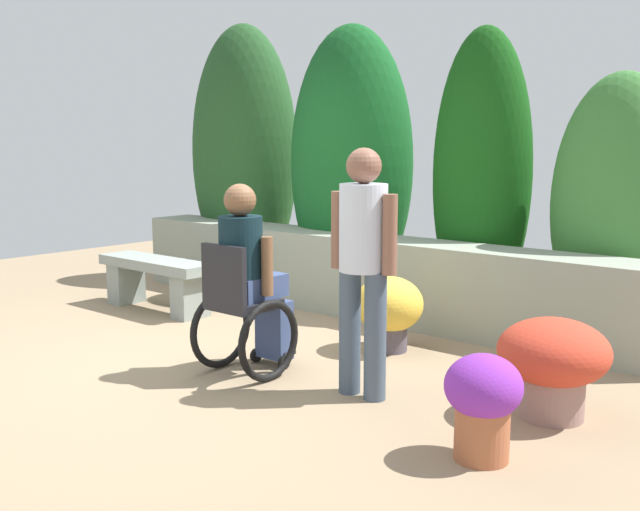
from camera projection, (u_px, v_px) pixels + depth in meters
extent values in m
plane|color=#927B5E|center=(202.00, 359.00, 5.51)|extent=(11.44, 11.44, 0.00)
cube|color=gray|center=(361.00, 275.00, 6.92)|extent=(5.60, 0.53, 0.74)
ellipsoid|color=#224C22|center=(244.00, 154.00, 8.52)|extent=(1.40, 0.98, 2.92)
ellipsoid|color=#145420|center=(350.00, 164.00, 7.46)|extent=(1.37, 0.96, 2.76)
ellipsoid|color=#134A12|center=(481.00, 175.00, 6.66)|extent=(0.94, 0.66, 2.62)
ellipsoid|color=#3A7734|center=(617.00, 206.00, 6.03)|extent=(1.09, 0.76, 2.17)
cube|color=gray|center=(126.00, 283.00, 7.41)|extent=(0.20, 0.32, 0.40)
cube|color=gray|center=(190.00, 296.00, 6.78)|extent=(0.20, 0.32, 0.40)
cube|color=gray|center=(156.00, 264.00, 7.06)|extent=(1.35, 0.37, 0.09)
cube|color=black|center=(244.00, 304.00, 5.10)|extent=(0.40, 0.40, 0.06)
cube|color=black|center=(224.00, 275.00, 4.93)|extent=(0.40, 0.04, 0.40)
cube|color=black|center=(276.00, 350.00, 5.40)|extent=(0.28, 0.12, 0.03)
torus|color=black|center=(221.00, 329.00, 5.28)|extent=(0.05, 0.56, 0.56)
torus|color=black|center=(269.00, 341.00, 4.98)|extent=(0.05, 0.56, 0.56)
cylinder|color=black|center=(256.00, 355.00, 5.44)|extent=(0.03, 0.10, 0.10)
cylinder|color=black|center=(284.00, 363.00, 5.26)|extent=(0.03, 0.10, 0.10)
cube|color=#394977|center=(254.00, 286.00, 5.15)|extent=(0.30, 0.40, 0.16)
cube|color=#394977|center=(274.00, 329.00, 5.36)|extent=(0.26, 0.14, 0.43)
cylinder|color=black|center=(241.00, 253.00, 5.03)|extent=(0.30, 0.30, 0.50)
cylinder|color=brown|center=(229.00, 260.00, 5.20)|extent=(0.08, 0.08, 0.40)
cylinder|color=brown|center=(267.00, 266.00, 4.96)|extent=(0.08, 0.08, 0.40)
sphere|color=brown|center=(240.00, 200.00, 4.97)|extent=(0.22, 0.22, 0.22)
cylinder|color=#435365|center=(350.00, 332.00, 4.73)|extent=(0.14, 0.14, 0.81)
cylinder|color=#435365|center=(375.00, 337.00, 4.60)|extent=(0.14, 0.14, 0.81)
cylinder|color=silver|center=(363.00, 228.00, 4.56)|extent=(0.30, 0.30, 0.54)
cylinder|color=brown|center=(338.00, 230.00, 4.70)|extent=(0.09, 0.09, 0.49)
cylinder|color=brown|center=(390.00, 235.00, 4.44)|extent=(0.09, 0.09, 0.49)
sphere|color=brown|center=(364.00, 166.00, 4.50)|extent=(0.22, 0.22, 0.22)
cylinder|color=gray|center=(552.00, 393.00, 4.34)|extent=(0.38, 0.38, 0.29)
ellipsoid|color=#1B4124|center=(553.00, 361.00, 4.31)|extent=(0.42, 0.42, 0.14)
ellipsoid|color=red|center=(554.00, 352.00, 4.30)|extent=(0.65, 0.65, 0.39)
cylinder|color=#A65A39|center=(482.00, 431.00, 3.76)|extent=(0.28, 0.28, 0.30)
ellipsoid|color=#3C762E|center=(483.00, 396.00, 3.73)|extent=(0.31, 0.31, 0.12)
ellipsoid|color=purple|center=(483.00, 386.00, 3.72)|extent=(0.40, 0.40, 0.33)
cylinder|color=#4C4652|center=(388.00, 335.00, 5.73)|extent=(0.29, 0.29, 0.25)
ellipsoid|color=#3B7326|center=(389.00, 312.00, 5.71)|extent=(0.32, 0.32, 0.15)
ellipsoid|color=gold|center=(389.00, 304.00, 5.70)|extent=(0.53, 0.53, 0.43)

